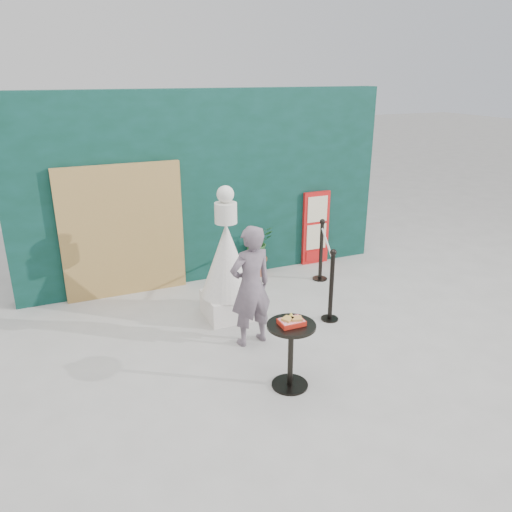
% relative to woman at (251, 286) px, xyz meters
% --- Properties ---
extents(ground, '(60.00, 60.00, 0.00)m').
position_rel_woman_xyz_m(ground, '(0.24, -0.81, -0.77)').
color(ground, '#ADAAA5').
rests_on(ground, ground).
extents(back_wall, '(6.00, 0.30, 3.00)m').
position_rel_woman_xyz_m(back_wall, '(0.24, 2.34, 0.73)').
color(back_wall, '#0B3126').
rests_on(back_wall, ground).
extents(bamboo_fence, '(1.80, 0.08, 2.00)m').
position_rel_woman_xyz_m(bamboo_fence, '(-1.16, 2.13, 0.23)').
color(bamboo_fence, tan).
rests_on(bamboo_fence, ground).
extents(woman, '(0.61, 0.45, 1.54)m').
position_rel_woman_xyz_m(woman, '(0.00, 0.00, 0.00)').
color(woman, slate).
rests_on(woman, ground).
extents(menu_board, '(0.50, 0.07, 1.30)m').
position_rel_woman_xyz_m(menu_board, '(2.14, 2.14, -0.12)').
color(menu_board, red).
rests_on(menu_board, ground).
extents(statue, '(0.73, 0.73, 1.86)m').
position_rel_woman_xyz_m(statue, '(-0.02, 0.79, -0.01)').
color(statue, white).
rests_on(statue, ground).
extents(cafe_table, '(0.52, 0.52, 0.75)m').
position_rel_woman_xyz_m(cafe_table, '(0.03, -1.03, -0.27)').
color(cafe_table, black).
rests_on(cafe_table, ground).
extents(food_basket, '(0.26, 0.19, 0.11)m').
position_rel_woman_xyz_m(food_basket, '(0.03, -1.03, 0.01)').
color(food_basket, red).
rests_on(food_basket, cafe_table).
extents(planter, '(0.51, 0.44, 0.86)m').
position_rel_woman_xyz_m(planter, '(0.97, 2.06, -0.27)').
color(planter, brown).
rests_on(planter, ground).
extents(stanchion_barrier, '(0.84, 1.54, 1.03)m').
position_rel_woman_xyz_m(stanchion_barrier, '(1.54, 0.79, -0.28)').
color(stanchion_barrier, black).
rests_on(stanchion_barrier, ground).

